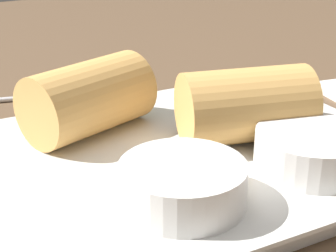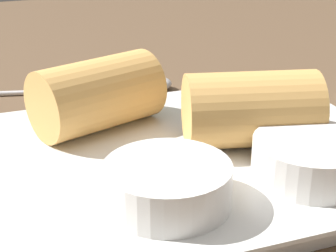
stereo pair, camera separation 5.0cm
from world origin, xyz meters
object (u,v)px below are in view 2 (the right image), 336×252
at_px(serving_plate, 168,163).
at_px(spoon, 140,85).
at_px(dipping_bowl_near, 167,183).
at_px(dipping_bowl_far, 311,157).

height_order(serving_plate, spoon, same).
bearing_deg(dipping_bowl_near, spoon, -103.45).
height_order(dipping_bowl_near, spoon, dipping_bowl_near).
bearing_deg(dipping_bowl_far, serving_plate, -39.48).
distance_m(serving_plate, spoon, 0.18).
distance_m(dipping_bowl_near, dipping_bowl_far, 0.10).
bearing_deg(serving_plate, dipping_bowl_far, 140.52).
bearing_deg(spoon, dipping_bowl_far, 100.40).
bearing_deg(serving_plate, dipping_bowl_near, 69.62).
xyz_separation_m(dipping_bowl_near, dipping_bowl_far, (-0.10, 0.00, 0.00)).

